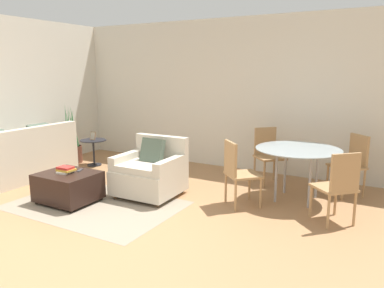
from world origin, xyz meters
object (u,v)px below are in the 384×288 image
(potted_plant, at_px, (72,148))
(dining_chair_far_left, at_px, (268,151))
(side_table, at_px, (94,147))
(picture_frame, at_px, (93,136))
(ottoman, at_px, (68,186))
(dining_table, at_px, (298,154))
(couch, at_px, (14,163))
(dining_chair_far_right, at_px, (352,161))
(dining_chair_near_right, at_px, (339,183))
(armchair, at_px, (150,173))
(book_stack, at_px, (66,170))
(tv_remote_primary, at_px, (80,170))
(dining_chair_near_left, at_px, (237,169))

(potted_plant, xyz_separation_m, dining_chair_far_left, (3.81, 0.62, 0.22))
(side_table, height_order, picture_frame, picture_frame)
(picture_frame, bearing_deg, ottoman, -55.85)
(side_table, distance_m, dining_table, 3.93)
(couch, relative_size, dining_chair_far_right, 2.33)
(ottoman, bearing_deg, dining_chair_far_right, 34.02)
(dining_chair_near_right, bearing_deg, armchair, -175.56)
(ottoman, bearing_deg, side_table, 124.15)
(potted_plant, bearing_deg, ottoman, -44.62)
(ottoman, bearing_deg, couch, 170.11)
(couch, bearing_deg, picture_frame, 74.15)
(book_stack, relative_size, dining_chair_far_right, 0.25)
(armchair, distance_m, tv_remote_primary, 1.00)
(picture_frame, xyz_separation_m, dining_chair_near_right, (4.56, -0.70, -0.07))
(picture_frame, relative_size, dining_chair_far_left, 0.18)
(ottoman, xyz_separation_m, book_stack, (-0.03, -0.00, 0.24))
(picture_frame, distance_m, dining_chair_far_left, 3.33)
(side_table, bearing_deg, dining_chair_far_right, 7.37)
(dining_chair_near_left, distance_m, dining_chair_near_right, 1.29)
(couch, height_order, picture_frame, couch)
(dining_table, bearing_deg, dining_chair_near_right, -45.00)
(potted_plant, bearing_deg, book_stack, -45.18)
(picture_frame, distance_m, dining_table, 3.92)
(dining_chair_near_right, height_order, dining_chair_far_right, same)
(armchair, relative_size, dining_table, 0.76)
(book_stack, distance_m, dining_chair_far_right, 4.13)
(armchair, xyz_separation_m, side_table, (-1.99, 0.90, 0.02))
(ottoman, relative_size, book_stack, 3.42)
(book_stack, height_order, tv_remote_primary, book_stack)
(potted_plant, distance_m, dining_chair_far_right, 5.14)
(picture_frame, height_order, dining_chair_near_right, dining_chair_near_right)
(book_stack, bearing_deg, armchair, 43.56)
(potted_plant, bearing_deg, dining_chair_near_right, -7.39)
(armchair, height_order, book_stack, armchair)
(ottoman, xyz_separation_m, dining_chair_far_left, (2.12, 2.30, 0.29))
(dining_chair_near_left, relative_size, dining_chair_near_right, 1.00)
(picture_frame, relative_size, dining_table, 0.13)
(dining_table, xyz_separation_m, dining_chair_near_left, (-0.64, -0.64, -0.16))
(armchair, xyz_separation_m, picture_frame, (-1.99, 0.90, 0.24))
(armchair, relative_size, ottoman, 1.16)
(potted_plant, bearing_deg, dining_table, -0.24)
(dining_chair_near_left, bearing_deg, book_stack, -154.69)
(side_table, height_order, dining_chair_far_left, dining_chair_far_left)
(book_stack, bearing_deg, dining_chair_far_right, 33.84)
(dining_chair_near_left, xyz_separation_m, dining_chair_far_right, (1.29, 1.29, 0.00))
(ottoman, xyz_separation_m, tv_remote_primary, (0.06, 0.18, 0.20))
(ottoman, distance_m, book_stack, 0.24)
(dining_chair_far_left, xyz_separation_m, dining_chair_far_right, (1.29, -0.00, 0.00))
(dining_chair_near_left, bearing_deg, tv_remote_primary, -157.98)
(book_stack, bearing_deg, picture_frame, 123.42)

